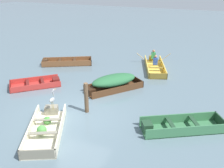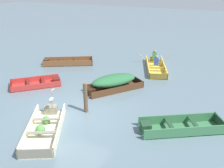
# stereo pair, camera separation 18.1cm
# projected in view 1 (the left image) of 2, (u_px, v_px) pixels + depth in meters

# --- Properties ---
(ground_plane) EXTENTS (80.00, 80.00, 0.00)m
(ground_plane) POSITION_uv_depth(u_px,v_px,m) (75.00, 113.00, 10.81)
(ground_plane) COLOR slate
(dinghy_cream_foreground) EXTENTS (2.46, 3.32, 0.41)m
(dinghy_cream_foreground) POSITION_uv_depth(u_px,v_px,m) (46.00, 127.00, 9.56)
(dinghy_cream_foreground) COLOR beige
(dinghy_cream_foreground) RESTS_ON ground
(skiff_dark_varnish_near_moored) EXTENTS (2.73, 3.03, 0.81)m
(skiff_dark_varnish_near_moored) POSITION_uv_depth(u_px,v_px,m) (114.00, 82.00, 12.92)
(skiff_dark_varnish_near_moored) COLOR #4C2D19
(skiff_dark_varnish_near_moored) RESTS_ON ground
(skiff_red_mid_moored) EXTENTS (2.70, 2.61, 0.32)m
(skiff_red_mid_moored) POSITION_uv_depth(u_px,v_px,m) (38.00, 84.00, 13.51)
(skiff_red_mid_moored) COLOR #AD2D28
(skiff_red_mid_moored) RESTS_ON ground
(skiff_green_far_moored) EXTENTS (3.23, 2.44, 0.42)m
(skiff_green_far_moored) POSITION_uv_depth(u_px,v_px,m) (179.00, 126.00, 9.59)
(skiff_green_far_moored) COLOR #387047
(skiff_green_far_moored) RESTS_ON ground
(skiff_wooden_brown_outer_moored) EXTENTS (3.32, 2.39, 0.39)m
(skiff_wooden_brown_outer_moored) POSITION_uv_depth(u_px,v_px,m) (65.00, 63.00, 16.77)
(skiff_wooden_brown_outer_moored) COLOR brown
(skiff_wooden_brown_outer_moored) RESTS_ON ground
(rowboat_yellow_with_crew) EXTENTS (2.63, 3.75, 0.92)m
(rowboat_yellow_with_crew) POSITION_uv_depth(u_px,v_px,m) (155.00, 65.00, 16.16)
(rowboat_yellow_with_crew) COLOR #E5BC47
(rowboat_yellow_with_crew) RESTS_ON ground
(heron_on_dinghy) EXTENTS (0.15, 0.45, 0.84)m
(heron_on_dinghy) POSITION_uv_depth(u_px,v_px,m) (52.00, 99.00, 10.13)
(heron_on_dinghy) COLOR olive
(heron_on_dinghy) RESTS_ON dinghy_cream_foreground
(mooring_post) EXTENTS (0.18, 0.18, 1.36)m
(mooring_post) POSITION_uv_depth(u_px,v_px,m) (86.00, 98.00, 10.67)
(mooring_post) COLOR brown
(mooring_post) RESTS_ON ground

